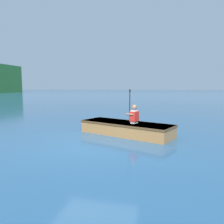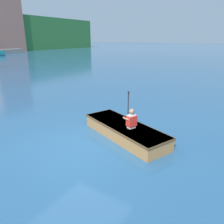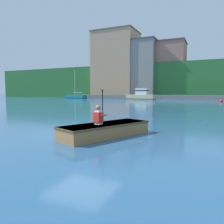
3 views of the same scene
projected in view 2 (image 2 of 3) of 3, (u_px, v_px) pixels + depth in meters
The scene contains 4 objects.
ground_plane at pixel (80, 149), 6.49m from camera, with size 300.00×300.00×0.00m, color #28567F.
waterfront_tower_far at pixel (0, 18), 51.34m from camera, with size 8.68×6.41×14.98m.
rowboat_foreground at pixel (124, 130), 7.23m from camera, with size 2.26×3.45×0.43m.
person_paddler at pixel (131, 119), 6.80m from camera, with size 0.43×0.42×1.14m.
Camera 2 is at (-4.39, -3.91, 3.12)m, focal length 35.00 mm.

